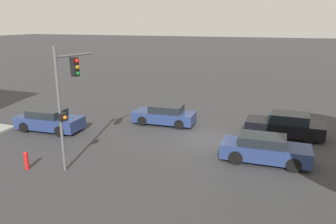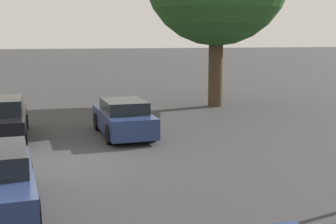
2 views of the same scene
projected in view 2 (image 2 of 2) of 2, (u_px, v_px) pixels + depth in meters
ground_plane at (72, 165)px, 14.03m from camera, size 300.00×300.00×0.00m
crossing_car_0 at (0, 119)px, 17.73m from camera, size 4.68×2.03×1.51m
crossing_car_2 at (123, 118)px, 18.17m from camera, size 4.49×1.92×1.42m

